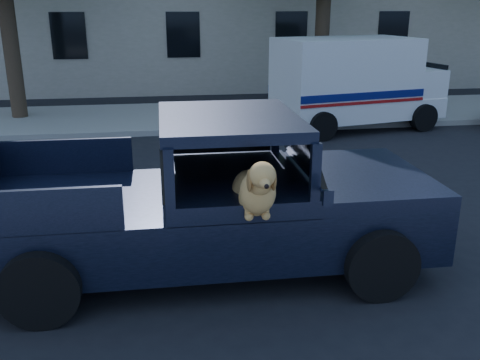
% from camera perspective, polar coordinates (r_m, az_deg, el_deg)
% --- Properties ---
extents(ground, '(120.00, 120.00, 0.00)m').
position_cam_1_polar(ground, '(7.34, -8.10, -8.59)').
color(ground, black).
rests_on(ground, ground).
extents(far_sidewalk, '(60.00, 4.00, 0.15)m').
position_cam_1_polar(far_sidewalk, '(16.08, -8.64, 6.60)').
color(far_sidewalk, gray).
rests_on(far_sidewalk, ground).
extents(lane_stripes, '(21.60, 0.14, 0.01)m').
position_cam_1_polar(lane_stripes, '(10.67, 2.39, 0.35)').
color(lane_stripes, silver).
rests_on(lane_stripes, ground).
extents(pickup_truck, '(5.63, 2.88, 2.01)m').
position_cam_1_polar(pickup_truck, '(6.87, -4.12, -4.14)').
color(pickup_truck, black).
rests_on(pickup_truck, ground).
extents(mail_truck, '(4.74, 2.99, 2.43)m').
position_cam_1_polar(mail_truck, '(15.05, 12.06, 9.42)').
color(mail_truck, silver).
rests_on(mail_truck, ground).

